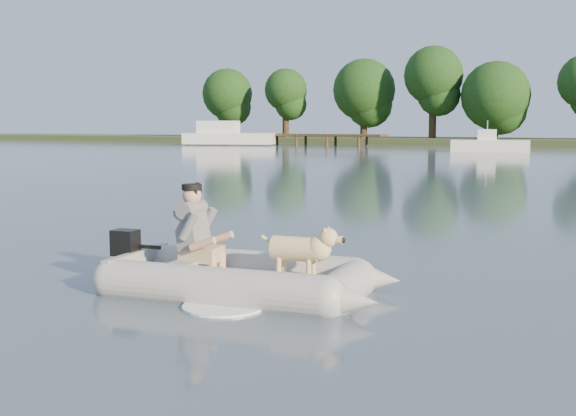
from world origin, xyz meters
The scene contains 9 objects.
water centered at (0.00, 0.00, 0.00)m, with size 160.00×160.00×0.00m, color slate.
dock centered at (-26.00, 52.00, 0.52)m, with size 18.00×2.00×1.04m, color #4C331E, non-canonical shape.
treeline centered at (-3.71, 61.11, 5.48)m, with size 71.02×7.35×9.27m.
dinghy centered at (0.93, 0.73, 0.54)m, with size 4.31×2.95×1.28m, color #999994, non-canonical shape.
man centered at (0.29, 0.69, 0.72)m, with size 0.67×0.57×0.99m, color slate, non-canonical shape.
dog centered at (1.52, 0.86, 0.48)m, with size 0.86×0.31×0.57m, color tan, non-canonical shape.
outboard_motor centered at (-0.59, 0.52, 0.29)m, with size 0.38×0.27×0.73m, color black, non-canonical shape.
cabin_cruiser centered at (-30.70, 48.92, 1.11)m, with size 8.46×3.02×2.62m, color white, non-canonical shape.
motorboat centered at (-6.33, 44.12, 1.03)m, with size 5.37×2.06×2.27m, color white, non-canonical shape.
Camera 1 is at (5.12, -5.95, 1.86)m, focal length 45.00 mm.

